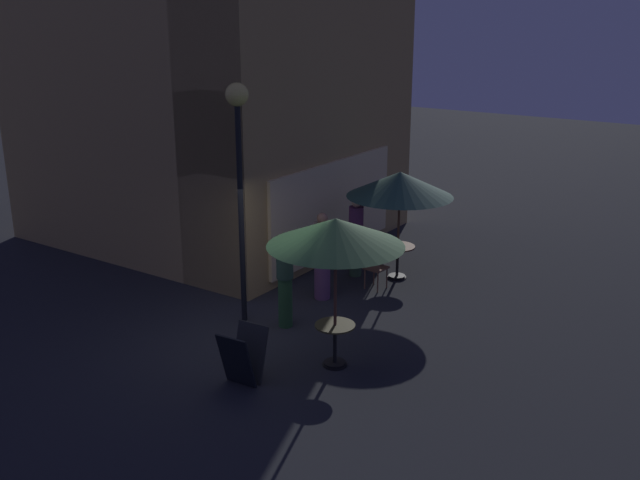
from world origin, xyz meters
The scene contains 12 objects.
ground_plane centered at (0.00, 0.00, 0.00)m, with size 60.00×60.00×0.00m, color #232529.
cafe_building centered at (3.27, 3.95, 4.99)m, with size 6.72×7.76×9.99m.
street_lamp_near_corner centered at (0.51, 1.01, 3.31)m, with size 0.40×0.40×4.33m.
menu_sandwich_board centered at (-1.34, -0.51, 0.45)m, with size 0.67×0.59×0.87m.
cafe_table_0 centered at (4.05, -0.27, 0.52)m, with size 0.73×0.73×0.72m.
cafe_table_1 centered at (-0.07, -1.36, 0.49)m, with size 0.65×0.65×0.72m.
patio_umbrella_0 centered at (4.05, -0.27, 2.05)m, with size 2.22×2.22×2.32m.
patio_umbrella_1 centered at (-0.07, -1.36, 2.24)m, with size 2.14×2.14×2.47m.
cafe_chair_0 centered at (3.17, -0.19, 0.53)m, with size 0.44×0.44×0.87m.
patron_standing_0 centered at (3.69, 0.55, 0.88)m, with size 0.31×0.31×1.73m.
patron_standing_1 centered at (0.72, 0.22, 0.89)m, with size 0.30×0.30×1.74m.
patron_standing_2 centered at (2.20, 0.42, 0.88)m, with size 0.37×0.37×1.76m.
Camera 1 is at (-8.98, -7.10, 5.50)m, focal length 40.84 mm.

